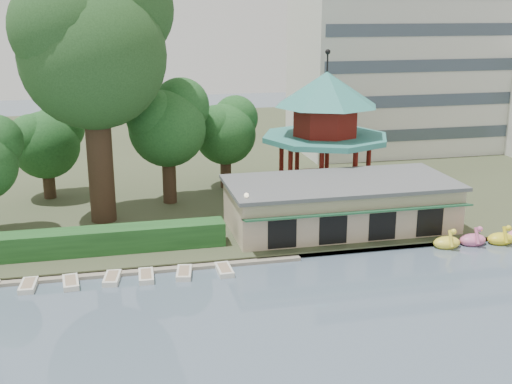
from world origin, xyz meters
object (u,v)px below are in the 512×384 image
object	(u,v)px
dock	(60,276)
pavilion	(326,121)
boathouse	(340,204)
big_tree	(94,41)

from	to	relation	value
dock	pavilion	world-z (taller)	pavilion
dock	boathouse	world-z (taller)	boathouse
dock	pavilion	size ratio (longest dim) A/B	2.52
dock	boathouse	xyz separation A→B (m)	(22.00, 4.77, 2.25)
pavilion	big_tree	xyz separation A→B (m)	(-20.84, -3.81, 7.78)
pavilion	big_tree	world-z (taller)	big_tree
dock	big_tree	distance (m)	18.98
pavilion	big_tree	bearing A→B (deg)	-169.64
big_tree	dock	bearing A→B (deg)	-106.04
dock	boathouse	bearing A→B (deg)	12.24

